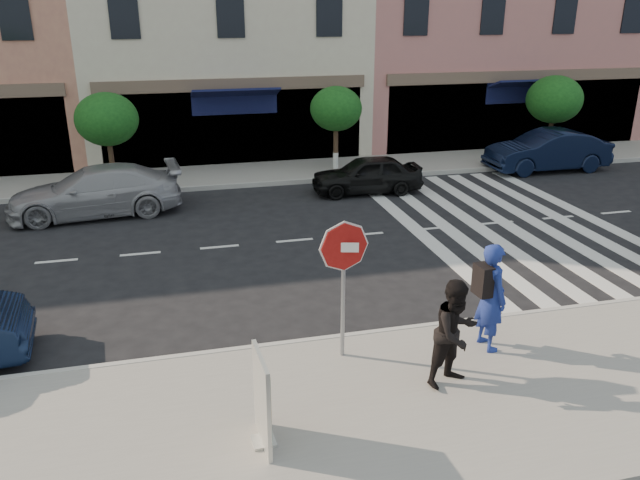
% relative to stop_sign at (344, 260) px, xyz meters
% --- Properties ---
extents(ground, '(120.00, 120.00, 0.00)m').
position_rel_stop_sign_xyz_m(ground, '(0.43, 2.18, -1.97)').
color(ground, black).
rests_on(ground, ground).
extents(sidewalk_near, '(60.00, 4.50, 0.15)m').
position_rel_stop_sign_xyz_m(sidewalk_near, '(0.43, -1.57, -1.89)').
color(sidewalk_near, gray).
rests_on(sidewalk_near, ground).
extents(sidewalk_far, '(60.00, 3.00, 0.15)m').
position_rel_stop_sign_xyz_m(sidewalk_far, '(0.43, 13.18, -1.89)').
color(sidewalk_far, gray).
rests_on(sidewalk_far, ground).
extents(building_centre, '(11.00, 9.00, 11.00)m').
position_rel_stop_sign_xyz_m(building_centre, '(-0.07, 19.18, 3.53)').
color(building_centre, beige).
rests_on(building_centre, ground).
extents(street_tree_wb, '(2.10, 2.10, 3.06)m').
position_rel_stop_sign_xyz_m(street_tree_wb, '(-4.57, 12.98, 0.34)').
color(street_tree_wb, '#473323').
rests_on(street_tree_wb, sidewalk_far).
extents(street_tree_c, '(1.90, 1.90, 3.04)m').
position_rel_stop_sign_xyz_m(street_tree_c, '(3.43, 12.98, 0.39)').
color(street_tree_c, '#473323').
rests_on(street_tree_c, sidewalk_far).
extents(street_tree_ea, '(2.20, 2.20, 3.19)m').
position_rel_stop_sign_xyz_m(street_tree_ea, '(12.43, 12.98, 0.43)').
color(street_tree_ea, '#473323').
rests_on(street_tree_ea, sidewalk_far).
extents(stop_sign, '(0.86, 0.27, 2.50)m').
position_rel_stop_sign_xyz_m(stop_sign, '(0.00, 0.00, 0.00)').
color(stop_sign, gray).
rests_on(stop_sign, sidewalk_near).
extents(photographer, '(0.53, 0.76, 1.97)m').
position_rel_stop_sign_xyz_m(photographer, '(2.60, -0.32, -0.83)').
color(photographer, navy).
rests_on(photographer, sidewalk_near).
extents(walker, '(1.06, 0.95, 1.80)m').
position_rel_stop_sign_xyz_m(walker, '(1.50, -1.22, -0.91)').
color(walker, black).
rests_on(walker, sidewalk_near).
extents(poster_board, '(0.34, 0.92, 1.40)m').
position_rel_stop_sign_xyz_m(poster_board, '(-1.71, -1.98, -1.14)').
color(poster_board, beige).
rests_on(poster_board, sidewalk_near).
extents(car_far_left, '(5.14, 2.45, 1.45)m').
position_rel_stop_sign_xyz_m(car_far_left, '(-4.88, 9.78, -1.24)').
color(car_far_left, '#9B9BA0').
rests_on(car_far_left, ground).
extents(car_far_mid, '(3.73, 1.66, 1.25)m').
position_rel_stop_sign_xyz_m(car_far_mid, '(3.71, 10.08, -1.34)').
color(car_far_mid, black).
rests_on(car_far_mid, ground).
extents(car_far_right, '(4.64, 1.65, 1.52)m').
position_rel_stop_sign_xyz_m(car_far_right, '(11.25, 11.28, -1.20)').
color(car_far_right, black).
rests_on(car_far_right, ground).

